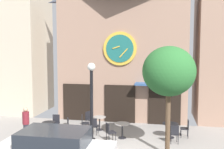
{
  "coord_description": "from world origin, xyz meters",
  "views": [
    {
      "loc": [
        1.72,
        -10.33,
        4.4
      ],
      "look_at": [
        -0.75,
        2.58,
        3.18
      ],
      "focal_mm": 41.73,
      "sensor_mm": 36.0,
      "label": 1
    }
  ],
  "objects_px": {
    "cafe_table_near_curb": "(170,127)",
    "cafe_chair_near_lamp": "(186,127)",
    "cafe_chair_near_tree": "(94,125)",
    "cafe_table_leftmost": "(49,126)",
    "pedestrian_maroon": "(26,124)",
    "cafe_chair_outer": "(66,125)",
    "street_lamp": "(92,104)",
    "cafe_chair_left_end": "(109,131)",
    "cafe_chair_by_entrance": "(89,118)",
    "cafe_chair_under_awning": "(84,122)",
    "cafe_chair_mid_row": "(174,133)",
    "cafe_table_center_left": "(122,127)",
    "street_tree": "(169,72)",
    "cafe_chair_right_end": "(56,122)",
    "cafe_table_center_right": "(100,121)"
  },
  "relations": [
    {
      "from": "cafe_table_leftmost",
      "to": "cafe_chair_left_end",
      "type": "relative_size",
      "value": 0.82
    },
    {
      "from": "cafe_chair_near_tree",
      "to": "cafe_chair_mid_row",
      "type": "bearing_deg",
      "value": -7.53
    },
    {
      "from": "cafe_table_leftmost",
      "to": "cafe_chair_under_awning",
      "type": "xyz_separation_m",
      "value": [
        1.53,
        1.14,
        0.02
      ]
    },
    {
      "from": "street_lamp",
      "to": "cafe_table_center_right",
      "type": "relative_size",
      "value": 5.17
    },
    {
      "from": "cafe_table_near_curb",
      "to": "cafe_chair_outer",
      "type": "distance_m",
      "value": 5.34
    },
    {
      "from": "cafe_chair_by_entrance",
      "to": "cafe_chair_outer",
      "type": "bearing_deg",
      "value": -115.62
    },
    {
      "from": "street_tree",
      "to": "cafe_chair_by_entrance",
      "type": "bearing_deg",
      "value": 143.22
    },
    {
      "from": "cafe_chair_outer",
      "to": "cafe_chair_right_end",
      "type": "bearing_deg",
      "value": 145.57
    },
    {
      "from": "street_lamp",
      "to": "cafe_chair_near_tree",
      "type": "xyz_separation_m",
      "value": [
        -0.33,
        1.6,
        -1.43
      ]
    },
    {
      "from": "cafe_table_center_right",
      "to": "cafe_chair_under_awning",
      "type": "relative_size",
      "value": 0.83
    },
    {
      "from": "cafe_table_near_curb",
      "to": "cafe_chair_left_end",
      "type": "xyz_separation_m",
      "value": [
        -2.91,
        -1.1,
        -0.02
      ]
    },
    {
      "from": "cafe_chair_under_awning",
      "to": "cafe_table_center_left",
      "type": "bearing_deg",
      "value": -18.1
    },
    {
      "from": "street_tree",
      "to": "cafe_chair_by_entrance",
      "type": "distance_m",
      "value": 6.19
    },
    {
      "from": "cafe_chair_under_awning",
      "to": "pedestrian_maroon",
      "type": "relative_size",
      "value": 0.54
    },
    {
      "from": "street_lamp",
      "to": "cafe_chair_by_entrance",
      "type": "relative_size",
      "value": 4.27
    },
    {
      "from": "cafe_table_near_curb",
      "to": "street_lamp",
      "type": "bearing_deg",
      "value": -152.37
    },
    {
      "from": "street_tree",
      "to": "cafe_table_near_curb",
      "type": "distance_m",
      "value": 3.73
    },
    {
      "from": "street_tree",
      "to": "cafe_chair_near_tree",
      "type": "bearing_deg",
      "value": 152.07
    },
    {
      "from": "cafe_table_near_curb",
      "to": "cafe_chair_near_lamp",
      "type": "xyz_separation_m",
      "value": [
        0.79,
        0.21,
        -0.02
      ]
    },
    {
      "from": "street_tree",
      "to": "cafe_chair_outer",
      "type": "distance_m",
      "value": 6.14
    },
    {
      "from": "cafe_chair_outer",
      "to": "pedestrian_maroon",
      "type": "relative_size",
      "value": 0.54
    },
    {
      "from": "cafe_chair_mid_row",
      "to": "street_lamp",
      "type": "bearing_deg",
      "value": -164.2
    },
    {
      "from": "street_lamp",
      "to": "cafe_chair_near_lamp",
      "type": "distance_m",
      "value": 5.04
    },
    {
      "from": "cafe_table_leftmost",
      "to": "cafe_chair_right_end",
      "type": "distance_m",
      "value": 0.85
    },
    {
      "from": "cafe_chair_left_end",
      "to": "cafe_table_center_right",
      "type": "bearing_deg",
      "value": 117.85
    },
    {
      "from": "cafe_chair_under_awning",
      "to": "cafe_chair_left_end",
      "type": "bearing_deg",
      "value": -38.04
    },
    {
      "from": "cafe_table_leftmost",
      "to": "cafe_chair_mid_row",
      "type": "distance_m",
      "value": 6.29
    },
    {
      "from": "cafe_table_center_right",
      "to": "cafe_chair_near_lamp",
      "type": "xyz_separation_m",
      "value": [
        4.6,
        -0.39,
        0.01
      ]
    },
    {
      "from": "cafe_chair_near_lamp",
      "to": "cafe_table_center_right",
      "type": "bearing_deg",
      "value": 175.2
    },
    {
      "from": "cafe_chair_near_lamp",
      "to": "cafe_chair_near_tree",
      "type": "relative_size",
      "value": 1.0
    },
    {
      "from": "pedestrian_maroon",
      "to": "cafe_chair_by_entrance",
      "type": "bearing_deg",
      "value": 49.81
    },
    {
      "from": "cafe_table_center_left",
      "to": "cafe_chair_mid_row",
      "type": "height_order",
      "value": "cafe_chair_mid_row"
    },
    {
      "from": "cafe_table_near_curb",
      "to": "cafe_chair_near_lamp",
      "type": "distance_m",
      "value": 0.81
    },
    {
      "from": "street_lamp",
      "to": "cafe_chair_left_end",
      "type": "distance_m",
      "value": 1.75
    },
    {
      "from": "cafe_chair_left_end",
      "to": "pedestrian_maroon",
      "type": "height_order",
      "value": "pedestrian_maroon"
    },
    {
      "from": "cafe_table_near_curb",
      "to": "pedestrian_maroon",
      "type": "xyz_separation_m",
      "value": [
        -6.9,
        -1.81,
        0.31
      ]
    },
    {
      "from": "cafe_chair_outer",
      "to": "cafe_chair_right_end",
      "type": "distance_m",
      "value": 0.97
    },
    {
      "from": "cafe_table_center_left",
      "to": "pedestrian_maroon",
      "type": "distance_m",
      "value": 4.71
    },
    {
      "from": "cafe_chair_near_tree",
      "to": "cafe_chair_left_end",
      "type": "height_order",
      "value": "same"
    },
    {
      "from": "street_tree",
      "to": "cafe_chair_right_end",
      "type": "relative_size",
      "value": 5.09
    },
    {
      "from": "cafe_table_center_left",
      "to": "cafe_chair_left_end",
      "type": "bearing_deg",
      "value": -132.4
    },
    {
      "from": "cafe_chair_by_entrance",
      "to": "cafe_chair_left_end",
      "type": "xyz_separation_m",
      "value": [
        1.62,
        -2.09,
        0.0
      ]
    },
    {
      "from": "cafe_table_center_left",
      "to": "cafe_chair_outer",
      "type": "height_order",
      "value": "cafe_chair_outer"
    },
    {
      "from": "cafe_table_leftmost",
      "to": "cafe_chair_near_lamp",
      "type": "relative_size",
      "value": 0.82
    },
    {
      "from": "pedestrian_maroon",
      "to": "cafe_chair_outer",
      "type": "bearing_deg",
      "value": 36.69
    },
    {
      "from": "cafe_chair_near_lamp",
      "to": "cafe_chair_right_end",
      "type": "bearing_deg",
      "value": -177.66
    },
    {
      "from": "cafe_chair_near_tree",
      "to": "cafe_chair_near_lamp",
      "type": "bearing_deg",
      "value": 5.94
    },
    {
      "from": "cafe_chair_near_tree",
      "to": "cafe_chair_outer",
      "type": "xyz_separation_m",
      "value": [
        -1.4,
        -0.34,
        0.0
      ]
    },
    {
      "from": "cafe_chair_near_tree",
      "to": "cafe_table_leftmost",
      "type": "bearing_deg",
      "value": -163.96
    },
    {
      "from": "cafe_chair_under_awning",
      "to": "cafe_chair_left_end",
      "type": "height_order",
      "value": "same"
    }
  ]
}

